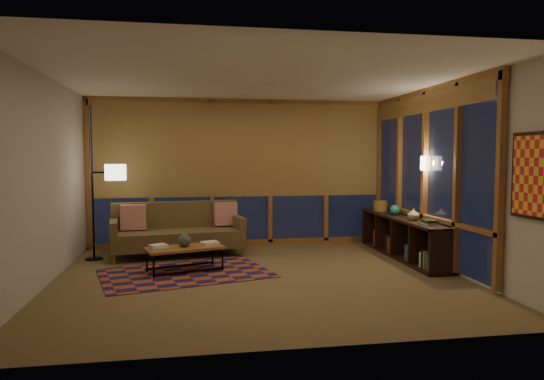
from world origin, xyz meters
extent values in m
cube|color=brown|center=(0.00, 0.00, 0.00)|extent=(5.50, 5.00, 0.01)
cube|color=white|center=(0.00, 0.00, 2.70)|extent=(5.50, 5.00, 0.01)
cube|color=beige|center=(0.00, 2.50, 1.35)|extent=(5.50, 0.01, 2.70)
cube|color=beige|center=(0.00, -2.50, 1.35)|extent=(5.50, 0.01, 2.70)
cube|color=beige|center=(-2.75, 0.00, 1.35)|extent=(0.01, 5.00, 2.70)
cube|color=beige|center=(2.75, 0.00, 1.35)|extent=(0.01, 5.00, 2.70)
cube|color=#9F4427|center=(-1.01, 0.39, 0.01)|extent=(2.60, 2.06, 0.01)
sphere|color=black|center=(-1.02, 0.52, 0.45)|extent=(0.19, 0.19, 0.19)
cylinder|color=olive|center=(2.47, 1.83, 0.76)|extent=(0.30, 0.30, 0.19)
sphere|color=teal|center=(2.49, 1.23, 0.75)|extent=(0.20, 0.20, 0.17)
imported|color=tan|center=(2.49, 0.54, 0.76)|extent=(0.19, 0.19, 0.19)
camera|label=1|loc=(-0.90, -6.47, 1.66)|focal=32.00mm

